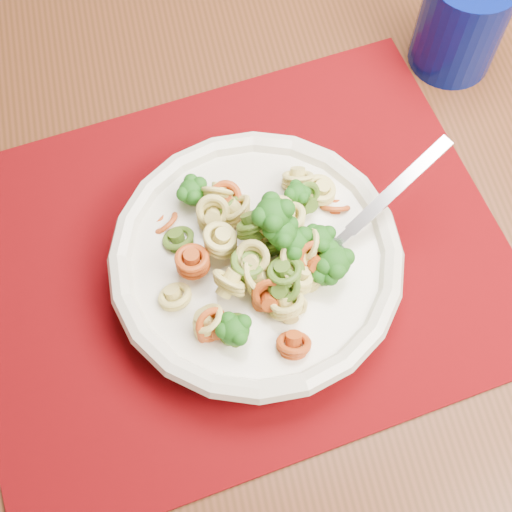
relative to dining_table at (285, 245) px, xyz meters
name	(u,v)px	position (x,y,z in m)	size (l,w,h in m)	color
dining_table	(285,245)	(0.00, 0.00, 0.00)	(1.46, 1.03, 0.71)	#532917
placemat	(236,259)	(-0.07, -0.04, 0.10)	(0.47, 0.37, 0.00)	#660407
pasta_bowl	(256,262)	(-0.05, -0.06, 0.13)	(0.25, 0.25, 0.05)	white
pasta_broccoli_heap	(256,253)	(-0.05, -0.06, 0.15)	(0.21, 0.21, 0.06)	#EADA73
fork	(327,253)	(0.00, -0.08, 0.14)	(0.19, 0.02, 0.01)	silver
tumbler	(462,21)	(0.21, 0.10, 0.15)	(0.08, 0.08, 0.10)	#04105B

